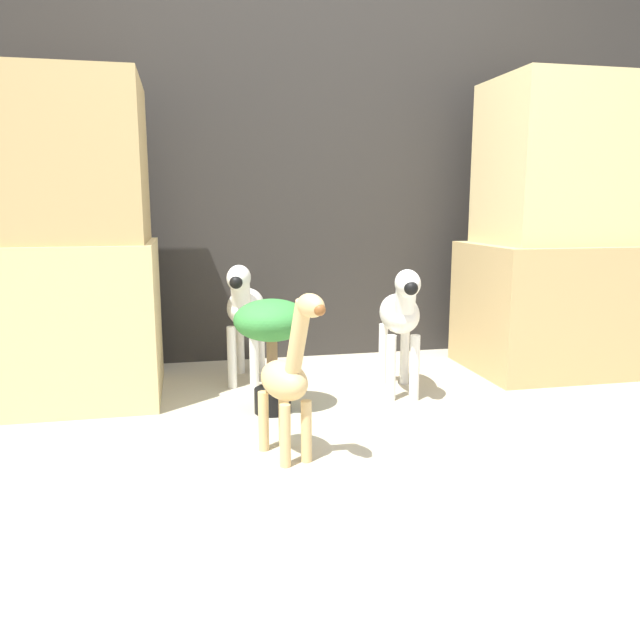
{
  "coord_description": "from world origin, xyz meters",
  "views": [
    {
      "loc": [
        -0.67,
        -2.0,
        0.87
      ],
      "look_at": [
        -0.05,
        0.87,
        0.33
      ],
      "focal_mm": 35.0,
      "sensor_mm": 36.0,
      "label": 1
    }
  ],
  "objects_px": {
    "zebra_left": "(245,307)",
    "potted_palm_front": "(272,331)",
    "giraffe_figurine": "(288,377)",
    "zebra_right": "(401,314)"
  },
  "relations": [
    {
      "from": "zebra_left",
      "to": "potted_palm_front",
      "type": "bearing_deg",
      "value": -82.06
    },
    {
      "from": "zebra_right",
      "to": "zebra_left",
      "type": "height_order",
      "value": "same"
    },
    {
      "from": "giraffe_figurine",
      "to": "potted_palm_front",
      "type": "bearing_deg",
      "value": 88.3
    },
    {
      "from": "zebra_left",
      "to": "potted_palm_front",
      "type": "distance_m",
      "value": 0.48
    },
    {
      "from": "zebra_left",
      "to": "potted_palm_front",
      "type": "relative_size",
      "value": 1.23
    },
    {
      "from": "potted_palm_front",
      "to": "zebra_right",
      "type": "bearing_deg",
      "value": 11.73
    },
    {
      "from": "giraffe_figurine",
      "to": "potted_palm_front",
      "type": "xyz_separation_m",
      "value": [
        0.01,
        0.5,
        0.06
      ]
    },
    {
      "from": "giraffe_figurine",
      "to": "potted_palm_front",
      "type": "distance_m",
      "value": 0.51
    },
    {
      "from": "giraffe_figurine",
      "to": "zebra_right",
      "type": "bearing_deg",
      "value": 45.24
    },
    {
      "from": "zebra_left",
      "to": "potted_palm_front",
      "type": "height_order",
      "value": "zebra_left"
    }
  ]
}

